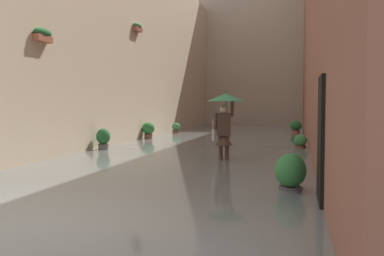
{
  "coord_description": "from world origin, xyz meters",
  "views": [
    {
      "loc": [
        -3.21,
        4.79,
        1.75
      ],
      "look_at": [
        -0.48,
        -6.49,
        1.11
      ],
      "focal_mm": 40.73,
      "sensor_mm": 36.0,
      "label": 1
    }
  ],
  "objects_px": {
    "person_wading": "(225,112)",
    "potted_plant_near_left": "(296,127)",
    "potted_plant_near_right": "(103,140)",
    "potted_plant_far_right": "(148,131)",
    "potted_plant_mid_right": "(176,129)",
    "potted_plant_far_left": "(300,143)",
    "potted_plant_mid_left": "(290,175)"
  },
  "relations": [
    {
      "from": "potted_plant_far_right",
      "to": "potted_plant_near_right",
      "type": "bearing_deg",
      "value": 90.63
    },
    {
      "from": "person_wading",
      "to": "potted_plant_far_left",
      "type": "xyz_separation_m",
      "value": [
        -2.11,
        -3.85,
        -1.16
      ]
    },
    {
      "from": "potted_plant_far_right",
      "to": "potted_plant_mid_left",
      "type": "distance_m",
      "value": 12.46
    },
    {
      "from": "potted_plant_near_left",
      "to": "potted_plant_mid_right",
      "type": "height_order",
      "value": "potted_plant_near_left"
    },
    {
      "from": "potted_plant_mid_left",
      "to": "person_wading",
      "type": "bearing_deg",
      "value": -65.71
    },
    {
      "from": "person_wading",
      "to": "potted_plant_far_left",
      "type": "height_order",
      "value": "person_wading"
    },
    {
      "from": "potted_plant_near_left",
      "to": "potted_plant_far_right",
      "type": "bearing_deg",
      "value": 39.89
    },
    {
      "from": "potted_plant_near_right",
      "to": "potted_plant_far_left",
      "type": "height_order",
      "value": "potted_plant_near_right"
    },
    {
      "from": "potted_plant_near_left",
      "to": "potted_plant_far_left",
      "type": "xyz_separation_m",
      "value": [
        -0.2,
        8.07,
        -0.12
      ]
    },
    {
      "from": "person_wading",
      "to": "potted_plant_near_left",
      "type": "height_order",
      "value": "person_wading"
    },
    {
      "from": "potted_plant_far_right",
      "to": "potted_plant_mid_left",
      "type": "height_order",
      "value": "potted_plant_far_right"
    },
    {
      "from": "person_wading",
      "to": "potted_plant_mid_left",
      "type": "distance_m",
      "value": 4.68
    },
    {
      "from": "potted_plant_near_left",
      "to": "potted_plant_mid_left",
      "type": "bearing_deg",
      "value": 89.88
    },
    {
      "from": "potted_plant_far_left",
      "to": "potted_plant_mid_left",
      "type": "bearing_deg",
      "value": 88.35
    },
    {
      "from": "potted_plant_far_right",
      "to": "potted_plant_mid_right",
      "type": "height_order",
      "value": "potted_plant_far_right"
    },
    {
      "from": "person_wading",
      "to": "potted_plant_far_right",
      "type": "distance_m",
      "value": 8.01
    },
    {
      "from": "potted_plant_far_left",
      "to": "potted_plant_mid_left",
      "type": "xyz_separation_m",
      "value": [
        0.23,
        8.01,
        0.11
      ]
    },
    {
      "from": "potted_plant_far_right",
      "to": "potted_plant_near_right",
      "type": "distance_m",
      "value": 4.83
    },
    {
      "from": "person_wading",
      "to": "potted_plant_mid_right",
      "type": "height_order",
      "value": "person_wading"
    },
    {
      "from": "person_wading",
      "to": "potted_plant_near_left",
      "type": "distance_m",
      "value": 12.11
    },
    {
      "from": "potted_plant_near_left",
      "to": "potted_plant_far_left",
      "type": "height_order",
      "value": "potted_plant_near_left"
    },
    {
      "from": "potted_plant_far_right",
      "to": "potted_plant_far_left",
      "type": "distance_m",
      "value": 7.19
    },
    {
      "from": "person_wading",
      "to": "potted_plant_mid_right",
      "type": "bearing_deg",
      "value": -67.31
    },
    {
      "from": "potted_plant_near_right",
      "to": "potted_plant_far_right",
      "type": "bearing_deg",
      "value": -89.37
    },
    {
      "from": "potted_plant_far_right",
      "to": "potted_plant_far_left",
      "type": "xyz_separation_m",
      "value": [
        -6.68,
        2.65,
        -0.18
      ]
    },
    {
      "from": "person_wading",
      "to": "potted_plant_near_right",
      "type": "height_order",
      "value": "person_wading"
    },
    {
      "from": "potted_plant_far_right",
      "to": "potted_plant_mid_right",
      "type": "bearing_deg",
      "value": -92.54
    },
    {
      "from": "potted_plant_near_left",
      "to": "potted_plant_mid_right",
      "type": "xyz_separation_m",
      "value": [
        6.3,
        1.41,
        -0.1
      ]
    },
    {
      "from": "person_wading",
      "to": "potted_plant_near_right",
      "type": "relative_size",
      "value": 2.33
    },
    {
      "from": "potted_plant_mid_right",
      "to": "potted_plant_mid_left",
      "type": "bearing_deg",
      "value": 113.14
    },
    {
      "from": "potted_plant_mid_left",
      "to": "potted_plant_mid_right",
      "type": "bearing_deg",
      "value": -66.86
    },
    {
      "from": "person_wading",
      "to": "potted_plant_far_right",
      "type": "relative_size",
      "value": 2.31
    }
  ]
}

